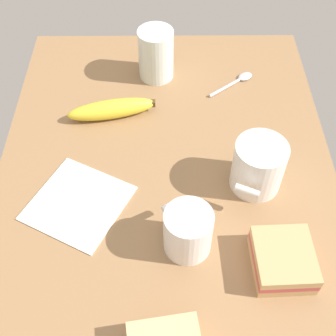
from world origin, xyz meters
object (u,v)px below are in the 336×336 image
object	(u,v)px
coffee_mug_milky	(260,166)
glass_of_milk	(157,56)
sandwich_main	(285,260)
coffee_mug_black	(190,231)
spoon	(239,81)
paper_napkin	(80,203)
banana	(113,109)

from	to	relation	value
coffee_mug_milky	glass_of_milk	xyz separation A→B (cm)	(31.05, 18.37, 0.23)
sandwich_main	coffee_mug_black	bearing A→B (deg)	75.02
coffee_mug_black	sandwich_main	size ratio (longest dim) A/B	0.94
spoon	paper_napkin	bearing A→B (deg)	135.90
glass_of_milk	spoon	xyz separation A→B (cm)	(-2.59, -18.20, -4.91)
banana	paper_napkin	xyz separation A→B (cm)	(-22.09, 4.55, -1.86)
sandwich_main	banana	world-z (taller)	sandwich_main
coffee_mug_milky	spoon	bearing A→B (deg)	0.33
glass_of_milk	spoon	bearing A→B (deg)	-98.11
spoon	sandwich_main	bearing A→B (deg)	-177.13
glass_of_milk	spoon	world-z (taller)	glass_of_milk
coffee_mug_black	spoon	size ratio (longest dim) A/B	0.92
glass_of_milk	banana	world-z (taller)	glass_of_milk
coffee_mug_milky	glass_of_milk	distance (cm)	36.07
sandwich_main	banana	xyz separation A→B (cm)	(34.54, 29.55, -0.19)
coffee_mug_milky	sandwich_main	world-z (taller)	coffee_mug_milky
coffee_mug_milky	sandwich_main	distance (cm)	17.21
coffee_mug_black	paper_napkin	bearing A→B (deg)	66.20
coffee_mug_black	sandwich_main	world-z (taller)	coffee_mug_black
banana	spoon	xyz separation A→B (cm)	(10.75, -27.28, -1.62)
coffee_mug_black	sandwich_main	xyz separation A→B (cm)	(-4.00, -14.95, -2.31)
paper_napkin	banana	bearing A→B (deg)	-11.63
glass_of_milk	paper_napkin	xyz separation A→B (cm)	(-35.44, 13.63, -5.14)
spoon	paper_napkin	xyz separation A→B (cm)	(-32.84, 31.83, -0.23)
banana	paper_napkin	bearing A→B (deg)	168.37
glass_of_milk	banana	size ratio (longest dim) A/B	0.62
glass_of_milk	paper_napkin	world-z (taller)	glass_of_milk
coffee_mug_black	spoon	world-z (taller)	coffee_mug_black
coffee_mug_milky	paper_napkin	xyz separation A→B (cm)	(-4.39, 31.99, -4.91)
coffee_mug_milky	banana	size ratio (longest dim) A/B	0.63
sandwich_main	banana	bearing A→B (deg)	40.55
glass_of_milk	paper_napkin	size ratio (longest dim) A/B	0.74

